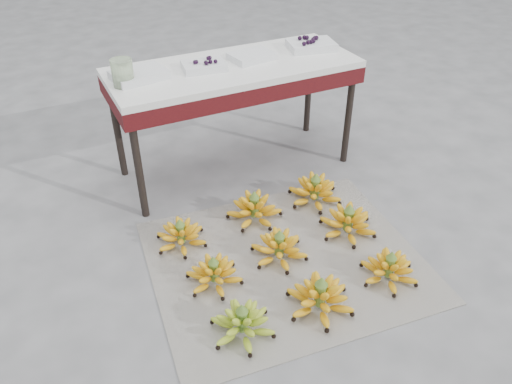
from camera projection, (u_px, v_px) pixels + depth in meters
name	position (u px, v px, depth m)	size (l,w,h in m)	color
ground	(297.00, 268.00, 2.34)	(60.00, 60.00, 0.00)	#5B5B5D
newspaper_mat	(286.00, 261.00, 2.38)	(1.25, 1.05, 0.01)	beige
bunch_front_left	(242.00, 323.00, 1.99)	(0.32, 0.32, 0.16)	#84B738
bunch_front_center	(320.00, 297.00, 2.10)	(0.33, 0.33, 0.18)	#E7AB03
bunch_front_right	(389.00, 269.00, 2.25)	(0.31, 0.31, 0.16)	#E7AB03
bunch_mid_left	(214.00, 274.00, 2.23)	(0.29, 0.29, 0.16)	#E7AB03
bunch_mid_center	(279.00, 248.00, 2.36)	(0.27, 0.27, 0.17)	#E7AB03
bunch_mid_right	(348.00, 223.00, 2.51)	(0.37, 0.37, 0.18)	#E7AB03
bunch_back_left	(181.00, 236.00, 2.44)	(0.26, 0.26, 0.16)	#E7AB03
bunch_back_center	(254.00, 209.00, 2.61)	(0.35, 0.35, 0.17)	#E7AB03
bunch_back_right	(315.00, 191.00, 2.74)	(0.34, 0.34, 0.18)	#E7AB03
vendor_table	(234.00, 78.00, 2.74)	(1.36, 0.54, 0.65)	black
tray_far_left	(139.00, 75.00, 2.52)	(0.29, 0.23, 0.04)	silver
tray_left	(204.00, 66.00, 2.63)	(0.25, 0.19, 0.06)	silver
tray_right	(251.00, 56.00, 2.75)	(0.25, 0.20, 0.04)	silver
tray_far_right	(311.00, 45.00, 2.89)	(0.30, 0.24, 0.07)	silver
glass_jar	(123.00, 73.00, 2.42)	(0.11, 0.11, 0.13)	beige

